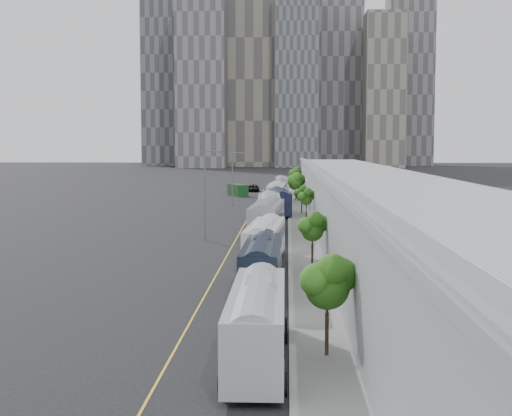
# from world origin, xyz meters

# --- Properties ---
(ground) EXTENTS (800.00, 800.00, 0.00)m
(ground) POSITION_xyz_m (0.00, 0.00, 0.00)
(ground) COLOR black
(ground) RESTS_ON ground
(sidewalk) EXTENTS (10.00, 170.00, 0.12)m
(sidewalk) POSITION_xyz_m (9.00, 55.00, 0.06)
(sidewalk) COLOR gray
(sidewalk) RESTS_ON ground
(lane_line) EXTENTS (0.12, 160.00, 0.02)m
(lane_line) POSITION_xyz_m (-1.50, 55.00, 0.01)
(lane_line) COLOR gold
(lane_line) RESTS_ON ground
(depot) EXTENTS (12.45, 160.40, 7.20)m
(depot) POSITION_xyz_m (12.99, 55.00, 3.51)
(depot) COLOR gray
(depot) RESTS_ON ground
(skyline) EXTENTS (145.00, 64.00, 120.00)m
(skyline) POSITION_xyz_m (-2.90, 324.16, 50.85)
(skyline) COLOR slate
(skyline) RESTS_ON ground
(bus_0) EXTENTS (2.73, 12.18, 3.56)m
(bus_0) POSITION_xyz_m (2.55, 5.35, 1.50)
(bus_0) COLOR #B1B4BC
(bus_0) RESTS_ON ground
(bus_1) EXTENTS (2.70, 12.02, 3.50)m
(bus_1) POSITION_xyz_m (2.18, 21.52, 1.48)
(bus_1) COLOR black
(bus_1) RESTS_ON ground
(bus_2) EXTENTS (3.27, 12.60, 3.64)m
(bus_2) POSITION_xyz_m (2.05, 32.31, 1.54)
(bus_2) COLOR white
(bus_2) RESTS_ON ground
(bus_3) EXTENTS (3.64, 14.00, 4.05)m
(bus_3) POSITION_xyz_m (1.73, 48.88, 1.71)
(bus_3) COLOR gray
(bus_3) RESTS_ON ground
(bus_4) EXTENTS (3.13, 13.55, 3.94)m
(bus_4) POSITION_xyz_m (1.65, 61.33, 1.66)
(bus_4) COLOR #B1B4BC
(bus_4) RESTS_ON ground
(bus_5) EXTENTS (3.53, 12.79, 3.69)m
(bus_5) POSITION_xyz_m (2.79, 75.15, 1.56)
(bus_5) COLOR #161B33
(bus_5) RESTS_ON ground
(bus_6) EXTENTS (3.12, 13.17, 3.82)m
(bus_6) POSITION_xyz_m (2.12, 90.34, 1.61)
(bus_6) COLOR white
(bus_6) RESTS_ON ground
(bus_7) EXTENTS (3.53, 12.45, 3.59)m
(bus_7) POSITION_xyz_m (2.18, 102.87, 1.51)
(bus_7) COLOR gray
(bus_7) RESTS_ON ground
(bus_8) EXTENTS (3.01, 12.38, 3.59)m
(bus_8) POSITION_xyz_m (2.74, 119.87, 1.51)
(bus_8) COLOR #A4A6AE
(bus_8) RESTS_ON ground
(tree_0) EXTENTS (2.11, 2.11, 4.69)m
(tree_0) POSITION_xyz_m (5.75, 6.17, 3.62)
(tree_0) COLOR black
(tree_0) RESTS_ON ground
(tree_1) EXTENTS (1.81, 1.81, 4.33)m
(tree_1) POSITION_xyz_m (5.90, 29.95, 3.40)
(tree_1) COLOR black
(tree_1) RESTS_ON ground
(tree_2) EXTENTS (1.36, 1.36, 4.48)m
(tree_2) POSITION_xyz_m (6.12, 56.63, 3.71)
(tree_2) COLOR black
(tree_2) RESTS_ON ground
(tree_3) EXTENTS (1.66, 1.66, 3.73)m
(tree_3) POSITION_xyz_m (5.97, 77.01, 2.87)
(tree_3) COLOR black
(tree_3) RESTS_ON ground
(tree_4) EXTENTS (2.76, 2.76, 5.11)m
(tree_4) POSITION_xyz_m (5.42, 100.76, 3.72)
(tree_4) COLOR black
(tree_4) RESTS_ON ground
(tree_5) EXTENTS (2.49, 2.49, 5.05)m
(tree_5) POSITION_xyz_m (5.56, 130.96, 3.79)
(tree_5) COLOR black
(tree_5) RESTS_ON ground
(street_lamp_near) EXTENTS (2.04, 0.22, 9.36)m
(street_lamp_near) POSITION_xyz_m (-4.48, 46.77, 5.38)
(street_lamp_near) COLOR #59595E
(street_lamp_near) RESTS_ON ground
(street_lamp_far) EXTENTS (2.04, 0.22, 8.82)m
(street_lamp_far) POSITION_xyz_m (-4.96, 90.21, 5.10)
(street_lamp_far) COLOR #59595E
(street_lamp_far) RESTS_ON ground
(shipping_container) EXTENTS (4.56, 6.64, 2.30)m
(shipping_container) POSITION_xyz_m (-5.89, 113.44, 1.15)
(shipping_container) COLOR #113A16
(shipping_container) RESTS_ON ground
(suv) EXTENTS (2.86, 5.58, 1.51)m
(suv) POSITION_xyz_m (-3.47, 127.22, 0.75)
(suv) COLOR black
(suv) RESTS_ON ground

